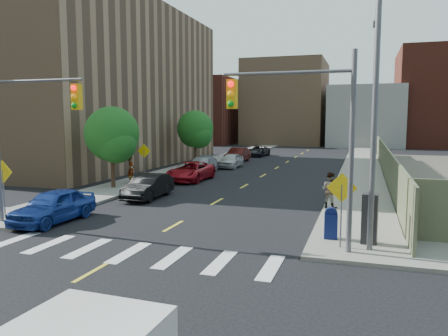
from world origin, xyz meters
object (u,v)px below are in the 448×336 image
Objects in this scene: pedestrian_west at (131,170)px; pedestrian_east at (330,190)px; parked_car_blue at (53,206)px; parked_car_black at (148,186)px; mailbox at (331,223)px; parked_car_silver at (202,165)px; parked_car_maroon at (238,155)px; payphone at (370,219)px; parked_car_red at (191,171)px; parked_car_grey at (257,151)px; parked_car_white at (231,161)px.

pedestrian_east is at bearing -125.49° from pedestrian_west.
parked_car_black is at bearing 80.89° from parked_car_blue.
parked_car_black reaches higher than mailbox.
mailbox is at bearing -143.10° from pedestrian_west.
parked_car_silver is 10.06m from parked_car_maroon.
parked_car_black is 0.90× the size of parked_car_silver.
parked_car_blue is 6.85m from parked_car_black.
parked_car_blue is 3.71× the size of mailbox.
parked_car_blue is 11.33m from pedestrian_west.
parked_car_maroon is 3.84× the size of mailbox.
parked_car_maroon is at bearing -25.70° from pedestrian_west.
mailbox is 0.65× the size of payphone.
parked_car_maroon reaches higher than parked_car_black.
parked_car_red is 22.64m from parked_car_grey.
parked_car_blue is 14.35m from parked_car_red.
parked_car_grey is 26.06m from pedestrian_west.
mailbox reaches higher than parked_car_grey.
pedestrian_west reaches higher than payphone.
parked_car_red reaches higher than parked_car_grey.
parked_car_blue is 1.09× the size of parked_car_white.
parked_car_grey is at bearing 89.22° from parked_car_black.
parked_car_maroon is (0.35, 10.06, 0.06)m from parked_car_silver.
mailbox is at bearing -64.37° from parked_car_maroon.
parked_car_white is at bearing -77.36° from parked_car_maroon.
pedestrian_west is (-14.62, 10.53, 0.37)m from mailbox.
parked_car_grey is at bearing 115.99° from payphone.
pedestrian_west is (-2.33, -8.17, 0.40)m from parked_car_silver.
parked_car_black is at bearing -84.49° from parked_car_grey.
parked_car_white is (1.30, 23.67, -0.06)m from parked_car_blue.
mailbox is at bearing 119.70° from pedestrian_east.
payphone is at bearing -29.40° from parked_car_black.
parked_car_red reaches higher than parked_car_black.
parked_car_red is 1.12× the size of parked_car_maroon.
mailbox is 0.63× the size of pedestrian_west.
pedestrian_west is 1.04× the size of pedestrian_east.
mailbox is 0.66× the size of pedestrian_east.
parked_car_black is at bearing -157.54° from pedestrian_west.
pedestrian_west is (-16.01, 10.80, 0.03)m from payphone.
pedestrian_east reaches higher than mailbox.
parked_car_white is (1.30, 4.42, -0.01)m from parked_car_silver.
parked_car_maroon is 25.57m from pedestrian_east.
pedestrian_east reaches higher than parked_car_silver.
parked_car_red is 1.09× the size of parked_car_grey.
pedestrian_west is (-3.04, -25.88, 0.44)m from parked_car_grey.
parked_car_silver is at bearing 94.02° from parked_car_black.
parked_car_blue is 12.30m from mailbox.
parked_car_blue reaches higher than parked_car_grey.
pedestrian_east reaches higher than parked_car_black.
payphone is (1.40, -0.27, 0.34)m from mailbox.
parked_car_white is 2.14× the size of pedestrian_west.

